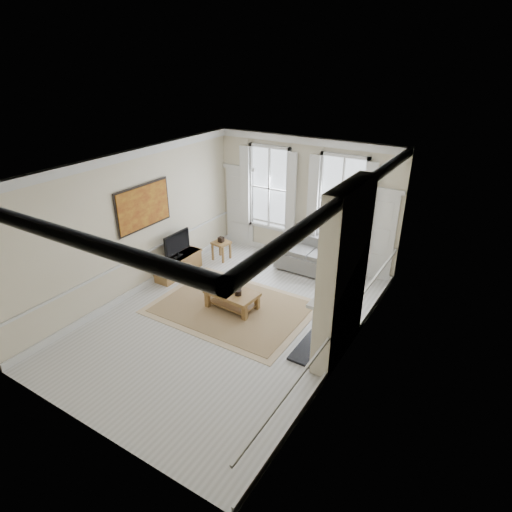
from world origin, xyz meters
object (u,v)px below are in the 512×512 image
Objects in this scene: sofa at (313,258)px; coffee_table at (232,295)px; side_table at (221,245)px; tv_stand at (178,265)px.

sofa reaches higher than coffee_table.
coffee_table is at bearing -48.83° from side_table.
side_table is 0.44× the size of coffee_table.
sofa is at bearing 35.27° from tv_stand.
sofa is at bearing 78.28° from coffee_table.
tv_stand is (-2.15, 0.64, -0.11)m from coffee_table.
coffee_table is (-0.75, -2.69, -0.00)m from sofa.
sofa is at bearing 16.58° from side_table.
sofa is 3.48× the size of side_table.
side_table is at bearing 71.64° from tv_stand.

